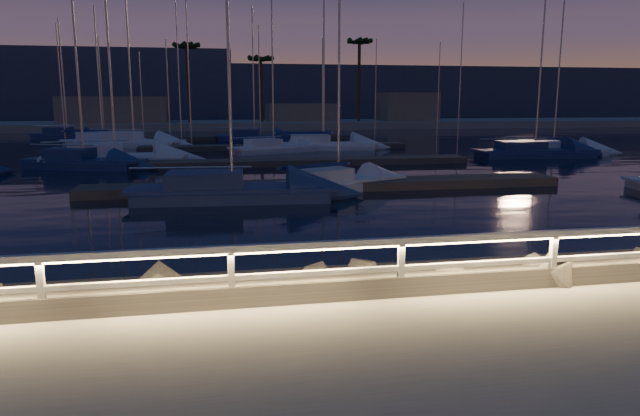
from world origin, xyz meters
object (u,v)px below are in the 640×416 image
(sailboat_j, at_px, (271,147))
(sailboat_c, at_px, (227,190))
(sailboat_k, at_px, (252,136))
(sailboat_m, at_px, (66,135))
(sailboat_b, at_px, (335,182))
(sailboat_n, at_px, (132,142))
(guard_rail, at_px, (501,248))
(sailboat_h, at_px, (532,151))
(sailboat_a, at_px, (81,161))
(sailboat_f, at_px, (112,157))
(sailboat_g, at_px, (321,144))
(sailboat_l, at_px, (550,149))
(sailboat_i, at_px, (101,140))

(sailboat_j, bearing_deg, sailboat_c, -124.22)
(sailboat_k, xyz_separation_m, sailboat_m, (-19.10, 5.83, 0.03))
(sailboat_b, height_order, sailboat_m, sailboat_m)
(sailboat_k, height_order, sailboat_n, sailboat_n)
(guard_rail, relative_size, sailboat_j, 3.66)
(sailboat_h, bearing_deg, sailboat_b, -141.08)
(sailboat_a, xyz_separation_m, sailboat_m, (-7.28, 27.96, -0.00))
(sailboat_a, distance_m, sailboat_n, 15.91)
(guard_rail, distance_m, sailboat_h, 32.97)
(sailboat_k, bearing_deg, sailboat_n, -140.20)
(sailboat_f, bearing_deg, sailboat_g, 19.68)
(sailboat_g, bearing_deg, sailboat_f, -146.49)
(sailboat_b, relative_size, sailboat_g, 0.78)
(sailboat_f, relative_size, sailboat_k, 1.14)
(sailboat_g, distance_m, sailboat_h, 16.28)
(sailboat_h, xyz_separation_m, sailboat_j, (-18.01, 6.87, -0.01))
(sailboat_g, relative_size, sailboat_l, 1.12)
(sailboat_f, distance_m, sailboat_g, 17.21)
(sailboat_k, bearing_deg, sailboat_i, -155.47)
(sailboat_h, relative_size, sailboat_n, 1.00)
(sailboat_n, bearing_deg, sailboat_h, -6.87)
(sailboat_j, height_order, sailboat_n, sailboat_n)
(sailboat_b, xyz_separation_m, sailboat_k, (-1.30, 33.20, 0.02))
(sailboat_c, height_order, sailboat_n, sailboat_n)
(sailboat_h, relative_size, sailboat_l, 1.11)
(sailboat_a, relative_size, sailboat_i, 1.03)
(sailboat_a, xyz_separation_m, sailboat_n, (0.88, 15.88, 0.03))
(guard_rail, bearing_deg, sailboat_b, 88.98)
(sailboat_a, xyz_separation_m, sailboat_k, (11.82, 22.13, -0.03))
(sailboat_b, xyz_separation_m, sailboat_j, (-0.86, 19.22, 0.01))
(sailboat_a, bearing_deg, sailboat_b, -18.33)
(sailboat_i, bearing_deg, sailboat_n, -61.10)
(sailboat_g, distance_m, sailboat_m, 29.82)
(guard_rail, xyz_separation_m, sailboat_n, (-11.97, 42.58, -0.90))
(sailboat_f, bearing_deg, guard_rail, -77.47)
(sailboat_c, xyz_separation_m, sailboat_g, (8.31, 22.75, 0.01))
(sailboat_g, bearing_deg, sailboat_c, -105.55)
(sailboat_n, bearing_deg, sailboat_a, -73.62)
(sailboat_g, xyz_separation_m, sailboat_i, (-18.66, 8.52, -0.01))
(sailboat_l, xyz_separation_m, sailboat_n, (-31.82, 13.10, 0.07))
(sailboat_a, height_order, sailboat_f, sailboat_f)
(sailboat_b, height_order, sailboat_c, sailboat_c)
(sailboat_g, height_order, sailboat_l, sailboat_g)
(sailboat_b, bearing_deg, sailboat_k, 68.50)
(sailboat_b, relative_size, sailboat_n, 0.77)
(sailboat_g, xyz_separation_m, sailboat_k, (-4.71, 12.13, -0.03))
(sailboat_f, relative_size, sailboat_n, 1.01)
(sailboat_c, distance_m, sailboat_f, 15.90)
(guard_rail, relative_size, sailboat_m, 3.57)
(sailboat_a, height_order, sailboat_g, sailboat_g)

